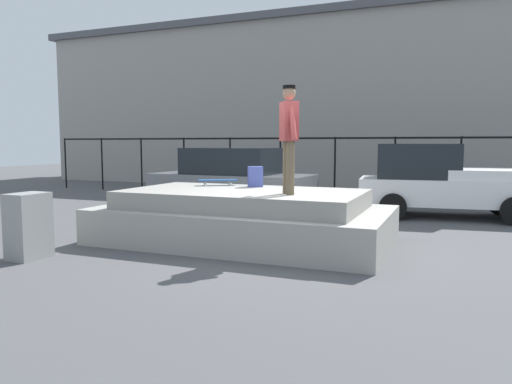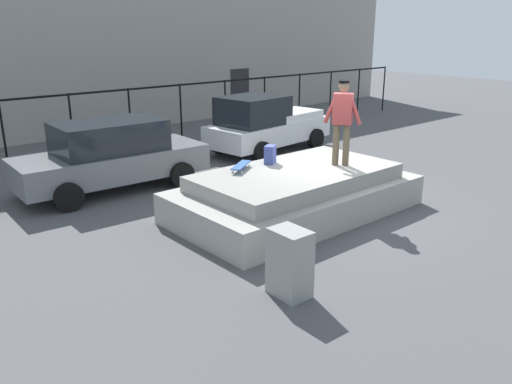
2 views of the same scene
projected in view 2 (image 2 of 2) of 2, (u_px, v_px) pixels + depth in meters
ground_plane at (333, 206)px, 11.63m from camera, size 60.00×60.00×0.00m
concrete_ledge at (296, 193)px, 11.10m from camera, size 5.22×2.83×0.96m
skateboarder at (342, 117)px, 10.99m from camera, size 0.51×0.74×1.80m
skateboard at (241, 165)px, 10.90m from camera, size 0.77×0.59×0.12m
backpack at (270, 155)px, 11.38m from camera, size 0.34×0.31×0.40m
car_grey_sedan_near at (111, 155)px, 12.57m from camera, size 4.58×2.15×1.68m
car_white_pickup_mid at (266, 124)px, 16.35m from camera, size 4.36×2.30×1.80m
utility_box at (290, 263)px, 7.69m from camera, size 0.46×0.61×1.03m
fence_row at (156, 107)px, 16.59m from camera, size 24.06×0.06×2.01m
warehouse_building at (63, 32)px, 20.93m from camera, size 31.88×7.31×7.09m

